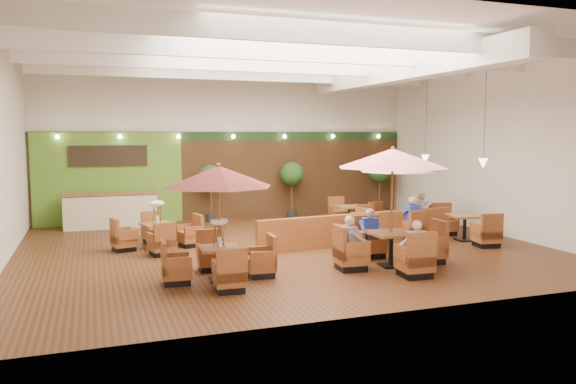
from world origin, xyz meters
name	(u,v)px	position (x,y,z in m)	size (l,w,h in m)	color
room	(278,117)	(0.25, 1.22, 3.63)	(14.04, 14.00, 5.52)	#381E0F
service_counter	(111,210)	(-4.40, 5.10, 0.58)	(3.00, 0.75, 1.18)	beige
booth_divider	(361,229)	(2.26, -0.25, 0.45)	(6.47, 0.18, 0.90)	brown
table_0	(219,201)	(-2.43, -2.79, 1.72)	(2.49, 2.49, 2.54)	brown
table_1	(392,186)	(1.71, -2.90, 1.93)	(2.84, 2.84, 2.87)	brown
table_2	(396,181)	(3.93, 0.75, 1.71)	(2.54, 2.54, 2.49)	brown
table_3	(158,234)	(-3.31, 1.05, 0.42)	(2.50, 2.50, 1.49)	brown
table_4	(465,228)	(5.40, -0.77, 0.37)	(1.01, 2.69, 0.98)	brown
table_5	(350,217)	(3.24, 2.57, 0.35)	(0.90, 2.48, 0.91)	brown
topiary_0	(211,179)	(-0.95, 5.30, 1.52)	(0.88, 0.88, 2.04)	black
topiary_1	(292,176)	(2.15, 5.30, 1.55)	(0.90, 0.90, 2.09)	black
topiary_2	(380,173)	(5.87, 5.30, 1.58)	(0.92, 0.92, 2.13)	black
diner_0	(415,243)	(1.71, -3.95, 0.76)	(0.41, 0.33, 0.81)	silver
diner_1	(370,228)	(1.71, -1.85, 0.76)	(0.42, 0.36, 0.79)	#263CA8
diner_2	(351,237)	(0.66, -2.90, 0.77)	(0.34, 0.41, 0.82)	slate
diner_3	(411,214)	(3.93, -0.16, 0.78)	(0.45, 0.39, 0.85)	#263CA8
diner_4	(420,209)	(4.84, 0.75, 0.77)	(0.41, 0.45, 0.82)	silver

